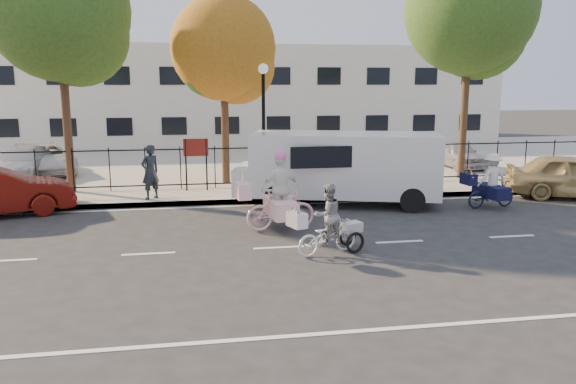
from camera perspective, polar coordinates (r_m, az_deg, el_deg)
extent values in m
plane|color=#333334|center=(13.34, -0.96, -5.68)|extent=(120.00, 120.00, 0.00)
cube|color=#A8A399|center=(18.18, -3.33, -0.91)|extent=(60.00, 0.10, 0.15)
cube|color=#A8A399|center=(19.20, -3.67, -0.27)|extent=(60.00, 2.20, 0.15)
cube|color=#A8A399|center=(27.95, -5.54, 3.28)|extent=(60.00, 15.60, 0.15)
cube|color=silver|center=(37.69, -6.71, 9.73)|extent=(34.00, 10.00, 6.00)
cylinder|color=black|center=(19.65, -2.49, 6.12)|extent=(0.12, 0.12, 4.00)
sphere|color=white|center=(19.58, -2.55, 12.40)|extent=(0.36, 0.36, 0.36)
cylinder|color=black|center=(19.64, -10.32, 2.72)|extent=(0.06, 0.06, 1.80)
cylinder|color=black|center=(19.64, -8.27, 2.78)|extent=(0.06, 0.06, 1.80)
cube|color=#59140F|center=(19.56, -9.35, 4.49)|extent=(0.85, 0.04, 0.60)
imported|color=white|center=(12.80, 4.02, -4.54)|extent=(1.64, 1.06, 0.81)
imported|color=white|center=(12.67, 4.05, -2.34)|extent=(0.84, 0.75, 1.42)
cube|color=white|center=(12.24, 0.90, -2.83)|extent=(0.43, 0.56, 0.33)
cone|color=white|center=(12.30, 0.81, -1.73)|extent=(0.13, 0.13, 0.16)
cone|color=white|center=(12.09, 1.00, -1.95)|extent=(0.13, 0.13, 0.16)
torus|color=black|center=(12.93, 6.82, -5.13)|extent=(0.50, 0.25, 0.51)
torus|color=black|center=(13.52, 6.07, -4.40)|extent=(0.50, 0.25, 0.51)
cube|color=white|center=(13.15, 6.47, -3.55)|extent=(0.54, 0.46, 0.23)
imported|color=#FFC2C6|center=(14.77, -0.75, -1.79)|extent=(1.90, 0.73, 1.11)
imported|color=white|center=(14.66, -0.75, 0.37)|extent=(1.07, 0.54, 1.75)
cube|color=#FFC2C6|center=(14.43, -4.60, 0.13)|extent=(0.40, 0.65, 0.40)
cone|color=silver|center=(14.37, -4.62, 1.53)|extent=(0.13, 0.13, 0.36)
cube|color=#FFC2C6|center=(14.76, -0.75, -1.57)|extent=(0.77, 1.51, 0.45)
sphere|color=pink|center=(14.52, -0.76, 3.71)|extent=(0.31, 0.31, 0.31)
imported|color=black|center=(18.55, 19.91, -0.20)|extent=(1.70, 0.81, 0.86)
imported|color=white|center=(18.46, 20.02, 1.41)|extent=(1.04, 0.70, 1.50)
cube|color=black|center=(17.95, 17.87, 1.27)|extent=(0.36, 0.56, 0.34)
cone|color=gold|center=(18.07, 17.66, 1.95)|extent=(0.11, 0.22, 0.31)
cone|color=gold|center=(17.77, 18.16, 1.78)|extent=(0.11, 0.22, 0.31)
cube|color=black|center=(18.54, 19.93, 0.09)|extent=(0.71, 1.30, 0.38)
cube|color=white|center=(17.92, 5.79, 2.85)|extent=(6.21, 3.70, 1.94)
cube|color=white|center=(17.45, -4.40, 0.85)|extent=(1.11, 2.17, 0.86)
cylinder|color=black|center=(16.74, -0.21, -0.88)|extent=(0.80, 0.48, 0.76)
cylinder|color=black|center=(18.58, -1.16, 0.32)|extent=(0.80, 0.48, 0.76)
cylinder|color=black|center=(17.85, 12.91, -0.40)|extent=(0.80, 0.48, 0.76)
cylinder|color=black|center=(19.59, 10.81, 0.69)|extent=(0.80, 0.48, 0.76)
imported|color=tan|center=(21.18, 27.13, 1.44)|extent=(4.71, 3.27, 1.49)
imported|color=black|center=(18.49, -13.82, 1.99)|extent=(0.76, 0.72, 1.75)
imported|color=#B9BBC2|center=(23.94, -25.48, 2.66)|extent=(1.78, 4.37, 1.27)
imported|color=silver|center=(25.09, -23.55, 3.10)|extent=(3.52, 4.83, 1.22)
imported|color=#AFB0B7|center=(25.91, 16.79, 3.72)|extent=(1.58, 3.52, 1.17)
cylinder|color=#442D1D|center=(20.41, -21.57, 7.06)|extent=(0.28, 0.28, 5.37)
sphere|color=#385B1E|center=(20.50, -22.29, 16.71)|extent=(4.60, 4.60, 4.60)
sphere|color=#385B1E|center=(20.53, -20.59, 14.66)|extent=(3.38, 3.38, 3.38)
cylinder|color=#442D1D|center=(20.93, -6.41, 6.54)|extent=(0.28, 0.28, 4.43)
sphere|color=#9F6219|center=(20.90, -6.58, 14.34)|extent=(3.79, 3.79, 3.79)
sphere|color=#9F6219|center=(21.10, -5.18, 12.62)|extent=(2.78, 2.78, 2.78)
cylinder|color=#442D1D|center=(22.89, 17.48, 8.12)|extent=(0.28, 0.28, 5.73)
sphere|color=#385B1E|center=(23.03, 18.04, 17.29)|extent=(4.91, 4.91, 4.91)
sphere|color=#385B1E|center=(23.35, 18.81, 15.13)|extent=(3.60, 3.60, 3.60)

